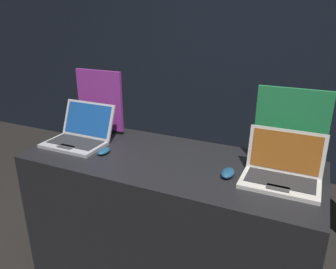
# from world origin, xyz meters

# --- Properties ---
(wall_back) EXTENTS (8.00, 0.05, 2.80)m
(wall_back) POSITION_xyz_m (0.00, 2.23, 1.40)
(wall_back) COLOR black
(wall_back) RESTS_ON ground_plane
(display_counter) EXTENTS (1.66, 0.69, 0.87)m
(display_counter) POSITION_xyz_m (0.00, 0.34, 0.44)
(display_counter) COLOR black
(display_counter) RESTS_ON ground_plane
(laptop_front) EXTENTS (0.37, 0.33, 0.24)m
(laptop_front) POSITION_xyz_m (-0.62, 0.33, 0.93)
(laptop_front) COLOR #B7B7BC
(laptop_front) RESTS_ON display_counter
(mouse_front) EXTENTS (0.06, 0.10, 0.03)m
(mouse_front) POSITION_xyz_m (-0.38, 0.26, 0.89)
(mouse_front) COLOR navy
(mouse_front) RESTS_ON display_counter
(promo_stand_front) EXTENTS (0.35, 0.07, 0.43)m
(promo_stand_front) POSITION_xyz_m (-0.62, 0.57, 1.07)
(promo_stand_front) COLOR black
(promo_stand_front) RESTS_ON display_counter
(laptop_back) EXTENTS (0.37, 0.26, 0.24)m
(laptop_back) POSITION_xyz_m (0.61, 0.35, 0.93)
(laptop_back) COLOR silver
(laptop_back) RESTS_ON display_counter
(mouse_back) EXTENTS (0.07, 0.11, 0.04)m
(mouse_back) POSITION_xyz_m (0.35, 0.29, 0.89)
(mouse_back) COLOR navy
(mouse_back) RESTS_ON display_counter
(promo_stand_back) EXTENTS (0.37, 0.07, 0.42)m
(promo_stand_back) POSITION_xyz_m (0.61, 0.55, 1.07)
(promo_stand_back) COLOR black
(promo_stand_back) RESTS_ON display_counter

